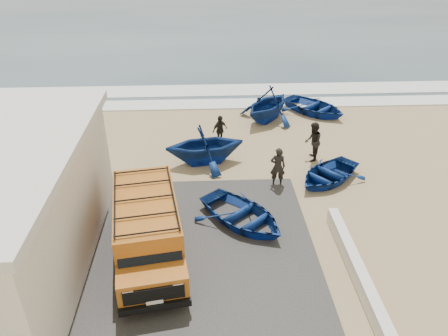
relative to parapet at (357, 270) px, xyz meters
name	(u,v)px	position (x,y,z in m)	size (l,w,h in m)	color
ground	(198,224)	(-5.00, 3.00, -0.28)	(160.00, 160.00, 0.00)	tan
slab	(137,262)	(-7.00, 1.00, -0.25)	(12.00, 10.00, 0.05)	#3A3836
surf_line	(199,104)	(-5.00, 15.00, -0.25)	(180.00, 1.60, 0.06)	white
surf_wash	(199,90)	(-5.00, 17.50, -0.26)	(180.00, 2.20, 0.04)	white
parapet	(357,270)	(0.00, 0.00, 0.00)	(0.35, 6.00, 0.55)	silver
van	(147,228)	(-6.60, 1.30, 0.91)	(2.81, 5.40, 2.20)	#BA641B
boat_near_left	(242,215)	(-3.36, 2.97, 0.11)	(2.63, 3.68, 0.76)	navy
boat_near_right	(328,174)	(0.57, 5.83, 0.07)	(2.39, 3.35, 0.69)	navy
boat_mid_left	(205,145)	(-4.68, 7.70, 0.67)	(3.09, 3.58, 1.88)	navy
boat_far_left	(268,104)	(-1.15, 12.50, 0.70)	(3.18, 3.68, 1.94)	navy
boat_far_right	(314,107)	(1.70, 13.35, 0.13)	(2.77, 3.88, 0.80)	navy
fisherman_front	(278,167)	(-1.66, 5.62, 0.60)	(0.64, 0.42, 1.75)	black
fisherman_middle	(313,142)	(0.30, 7.75, 0.66)	(0.91, 0.71, 1.86)	black
fisherman_back	(220,130)	(-3.92, 9.61, 0.49)	(0.89, 0.37, 1.52)	black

